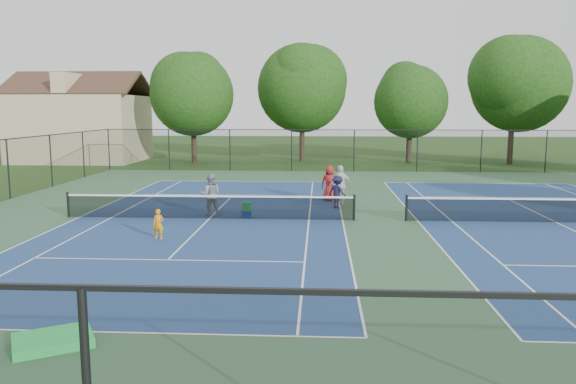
# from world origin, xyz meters

# --- Properties ---
(ground) EXTENTS (140.00, 140.00, 0.00)m
(ground) POSITION_xyz_m (0.00, 0.00, 0.00)
(ground) COLOR #234716
(ground) RESTS_ON ground
(court_pad) EXTENTS (36.00, 36.00, 0.01)m
(court_pad) POSITION_xyz_m (0.00, 0.00, 0.00)
(court_pad) COLOR #305532
(court_pad) RESTS_ON ground
(tennis_court_left) EXTENTS (12.00, 23.83, 1.07)m
(tennis_court_left) POSITION_xyz_m (-7.00, 0.00, 0.10)
(tennis_court_left) COLOR navy
(tennis_court_left) RESTS_ON ground
(tennis_court_right) EXTENTS (12.00, 23.83, 1.07)m
(tennis_court_right) POSITION_xyz_m (7.00, 0.00, 0.10)
(tennis_court_right) COLOR navy
(tennis_court_right) RESTS_ON ground
(perimeter_fence) EXTENTS (36.08, 36.08, 3.02)m
(perimeter_fence) POSITION_xyz_m (0.00, 0.00, 1.60)
(perimeter_fence) COLOR black
(perimeter_fence) RESTS_ON ground
(tree_back_a) EXTENTS (6.80, 6.80, 9.15)m
(tree_back_a) POSITION_xyz_m (-13.00, 24.00, 6.04)
(tree_back_a) COLOR #2D2116
(tree_back_a) RESTS_ON ground
(tree_back_b) EXTENTS (7.60, 7.60, 10.03)m
(tree_back_b) POSITION_xyz_m (-4.00, 26.00, 6.60)
(tree_back_b) COLOR #2D2116
(tree_back_b) RESTS_ON ground
(tree_back_c) EXTENTS (6.00, 6.00, 8.40)m
(tree_back_c) POSITION_xyz_m (5.00, 25.00, 5.48)
(tree_back_c) COLOR #2D2116
(tree_back_c) RESTS_ON ground
(tree_back_d) EXTENTS (7.80, 7.80, 10.37)m
(tree_back_d) POSITION_xyz_m (13.00, 24.00, 6.82)
(tree_back_d) COLOR #2D2116
(tree_back_d) RESTS_ON ground
(clapboard_house) EXTENTS (10.80, 8.10, 7.65)m
(clapboard_house) POSITION_xyz_m (-23.00, 25.00, 3.09)
(clapboard_house) COLOR tan
(clapboard_house) RESTS_ON ground
(child_player) EXTENTS (0.40, 0.28, 1.05)m
(child_player) POSITION_xyz_m (-8.06, -3.66, 0.53)
(child_player) COLOR orange
(child_player) RESTS_ON ground
(instructor) EXTENTS (0.95, 0.78, 1.79)m
(instructor) POSITION_xyz_m (-7.08, 0.80, 0.89)
(instructor) COLOR gray
(instructor) RESTS_ON ground
(bystander_a) EXTENTS (1.20, 0.83, 1.89)m
(bystander_a) POSITION_xyz_m (-1.47, 3.70, 0.94)
(bystander_a) COLOR silver
(bystander_a) RESTS_ON ground
(bystander_b) EXTENTS (1.11, 1.04, 1.51)m
(bystander_b) POSITION_xyz_m (-1.65, 2.77, 0.75)
(bystander_b) COLOR #181835
(bystander_b) RESTS_ON ground
(bystander_c) EXTENTS (0.98, 0.76, 1.76)m
(bystander_c) POSITION_xyz_m (-1.97, 4.83, 0.88)
(bystander_c) COLOR maroon
(bystander_c) RESTS_ON ground
(ball_crate) EXTENTS (0.42, 0.29, 0.28)m
(ball_crate) POSITION_xyz_m (-5.51, 0.40, 0.14)
(ball_crate) COLOR navy
(ball_crate) RESTS_ON ground
(ball_hopper) EXTENTS (0.34, 0.26, 0.37)m
(ball_hopper) POSITION_xyz_m (-5.51, 0.40, 0.46)
(ball_hopper) COLOR green
(ball_hopper) RESTS_ON ball_crate
(green_tarp) EXTENTS (1.75, 1.61, 0.19)m
(green_tarp) POSITION_xyz_m (-7.57, -12.56, 0.10)
(green_tarp) COLOR #1CC459
(green_tarp) RESTS_ON ground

